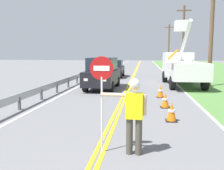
% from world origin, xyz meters
% --- Properties ---
extents(centerline_yellow_left, '(0.11, 110.00, 0.01)m').
position_xyz_m(centerline_yellow_left, '(-0.09, 20.00, 0.01)').
color(centerline_yellow_left, yellow).
rests_on(centerline_yellow_left, ground).
extents(centerline_yellow_right, '(0.11, 110.00, 0.01)m').
position_xyz_m(centerline_yellow_right, '(0.09, 20.00, 0.01)').
color(centerline_yellow_right, yellow).
rests_on(centerline_yellow_right, ground).
extents(edge_line_right, '(0.12, 110.00, 0.01)m').
position_xyz_m(edge_line_right, '(3.60, 20.00, 0.01)').
color(edge_line_right, silver).
rests_on(edge_line_right, ground).
extents(edge_line_left, '(0.12, 110.00, 0.01)m').
position_xyz_m(edge_line_left, '(-3.60, 20.00, 0.01)').
color(edge_line_left, silver).
rests_on(edge_line_left, ground).
extents(flagger_worker, '(1.09, 0.26, 1.83)m').
position_xyz_m(flagger_worker, '(0.82, 4.92, 1.05)').
color(flagger_worker, '#474238').
rests_on(flagger_worker, ground).
extents(stop_sign_paddle, '(0.56, 0.04, 2.33)m').
position_xyz_m(stop_sign_paddle, '(0.05, 4.96, 1.71)').
color(stop_sign_paddle, silver).
rests_on(stop_sign_paddle, ground).
extents(utility_bucket_truck, '(2.67, 6.88, 4.88)m').
position_xyz_m(utility_bucket_truck, '(3.87, 18.19, 1.39)').
color(utility_bucket_truck, white).
rests_on(utility_bucket_truck, ground).
extents(oncoming_suv_nearest, '(2.02, 4.65, 2.10)m').
position_xyz_m(oncoming_suv_nearest, '(-1.71, 15.51, 1.06)').
color(oncoming_suv_nearest, black).
rests_on(oncoming_suv_nearest, ground).
extents(oncoming_sedan_second, '(1.92, 4.11, 1.70)m').
position_xyz_m(oncoming_sedan_second, '(-1.95, 23.74, 0.83)').
color(oncoming_sedan_second, black).
rests_on(oncoming_sedan_second, ground).
extents(utility_pole_near, '(1.80, 0.28, 8.24)m').
position_xyz_m(utility_pole_near, '(5.81, 17.91, 4.30)').
color(utility_pole_near, brown).
rests_on(utility_pole_near, ground).
extents(utility_pole_mid, '(1.80, 0.28, 8.34)m').
position_xyz_m(utility_pole_mid, '(6.00, 32.06, 4.35)').
color(utility_pole_mid, brown).
rests_on(utility_pole_mid, ground).
extents(utility_pole_far, '(1.80, 0.28, 7.98)m').
position_xyz_m(utility_pole_far, '(5.89, 49.22, 4.17)').
color(utility_pole_far, brown).
rests_on(utility_pole_far, ground).
extents(traffic_cone_lead, '(0.40, 0.40, 0.70)m').
position_xyz_m(traffic_cone_lead, '(2.04, 7.95, 0.34)').
color(traffic_cone_lead, orange).
rests_on(traffic_cone_lead, ground).
extents(traffic_cone_mid, '(0.40, 0.40, 0.70)m').
position_xyz_m(traffic_cone_mid, '(2.00, 10.14, 0.34)').
color(traffic_cone_mid, orange).
rests_on(traffic_cone_mid, ground).
extents(traffic_cone_tail, '(0.40, 0.40, 0.70)m').
position_xyz_m(traffic_cone_tail, '(1.96, 12.67, 0.34)').
color(traffic_cone_tail, orange).
rests_on(traffic_cone_tail, ground).
extents(guardrail_left_shoulder, '(0.10, 32.00, 0.71)m').
position_xyz_m(guardrail_left_shoulder, '(-4.20, 16.92, 0.52)').
color(guardrail_left_shoulder, '#9EA0A3').
rests_on(guardrail_left_shoulder, ground).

